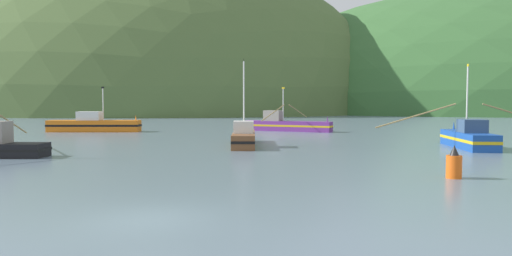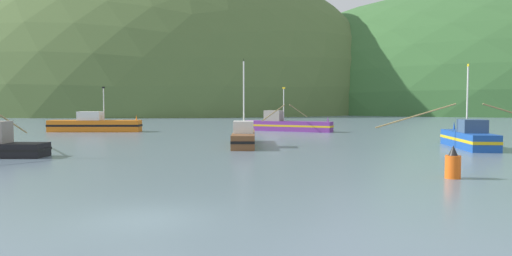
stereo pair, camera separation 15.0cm
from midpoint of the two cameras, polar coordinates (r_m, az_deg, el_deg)
ground_plane at (r=15.82m, az=-12.90°, el=-10.53°), size 600.00×600.00×0.00m
hill_far_center at (r=211.06m, az=26.76°, el=1.85°), size 214.90×171.92×92.05m
hill_far_left at (r=172.93m, az=-12.04°, el=1.90°), size 162.13×129.70×108.00m
hill_far_right at (r=239.99m, az=-4.18°, el=2.30°), size 155.38×124.30×48.94m
fishing_boat_orange at (r=61.92m, az=-18.82°, el=0.38°), size 11.26×2.49×5.52m
fishing_boat_blue at (r=41.92m, az=23.90°, el=-1.07°), size 14.68×8.20×6.74m
fishing_boat_brown at (r=40.45m, az=-1.56°, el=-1.10°), size 2.19×9.62×7.29m
fishing_boat_purple at (r=60.07m, az=3.38°, el=0.41°), size 11.31×14.12×5.49m
channel_buoy at (r=25.14m, az=22.35°, el=-4.04°), size 0.74×0.74×1.61m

